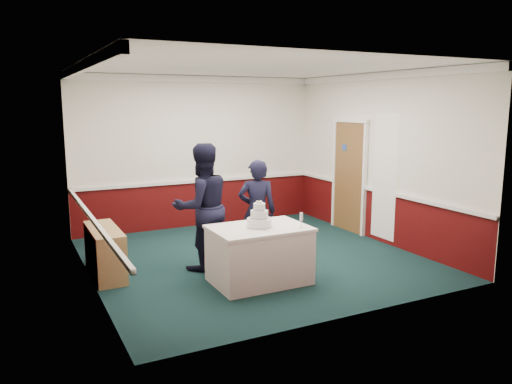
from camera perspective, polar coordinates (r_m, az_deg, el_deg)
name	(u,v)px	position (r m, az deg, el deg)	size (l,w,h in m)	color
ground	(254,258)	(8.11, -0.26, -7.56)	(5.00, 5.00, 0.00)	#112A2A
room_shell	(242,134)	(8.33, -1.66, 6.69)	(5.00, 5.00, 3.00)	silver
sideboard	(105,252)	(7.55, -16.87, -6.56)	(0.41, 1.20, 0.70)	tan
cake_table	(259,254)	(6.95, 0.38, -7.12)	(1.32, 0.92, 0.79)	white
wedding_cake	(259,219)	(6.82, 0.38, -3.11)	(0.35, 0.35, 0.36)	white
cake_knife	(264,230)	(6.66, 0.93, -4.39)	(0.01, 0.22, 0.01)	silver
champagne_flute	(301,218)	(6.82, 5.21, -2.92)	(0.05, 0.05, 0.21)	silver
person_man	(202,207)	(7.43, -6.17, -1.71)	(0.92, 0.72, 1.89)	black
person_woman	(257,211)	(7.74, 0.12, -2.22)	(0.59, 0.39, 1.62)	black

